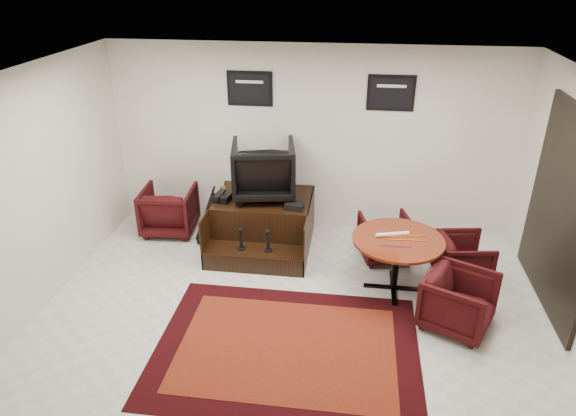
# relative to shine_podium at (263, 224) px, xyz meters

# --- Properties ---
(ground) EXTENTS (6.00, 6.00, 0.00)m
(ground) POSITION_rel_shine_podium_xyz_m (0.62, -1.79, -0.33)
(ground) COLOR beige
(ground) RESTS_ON ground
(room_shell) EXTENTS (6.02, 5.02, 2.81)m
(room_shell) POSITION_rel_shine_podium_xyz_m (1.03, -1.67, 1.45)
(room_shell) COLOR beige
(room_shell) RESTS_ON ground
(area_rug) EXTENTS (2.85, 2.14, 0.01)m
(area_rug) POSITION_rel_shine_podium_xyz_m (0.66, -2.23, -0.33)
(area_rug) COLOR black
(area_rug) RESTS_ON ground
(shine_podium) EXTENTS (1.40, 1.44, 0.72)m
(shine_podium) POSITION_rel_shine_podium_xyz_m (0.00, 0.00, 0.00)
(shine_podium) COLOR black
(shine_podium) RESTS_ON ground
(shine_chair) EXTENTS (1.00, 0.95, 0.89)m
(shine_chair) POSITION_rel_shine_podium_xyz_m (0.00, 0.15, 0.84)
(shine_chair) COLOR black
(shine_chair) RESTS_ON shine_podium
(shoes_pair) EXTENTS (0.26, 0.30, 0.10)m
(shoes_pair) POSITION_rel_shine_podium_xyz_m (-0.55, -0.09, 0.44)
(shoes_pair) COLOR black
(shoes_pair) RESTS_ON shine_podium
(polish_kit) EXTENTS (0.27, 0.20, 0.09)m
(polish_kit) POSITION_rel_shine_podium_xyz_m (0.49, -0.23, 0.43)
(polish_kit) COLOR black
(polish_kit) RESTS_ON shine_podium
(umbrella_black) EXTENTS (0.33, 0.12, 0.88)m
(umbrella_black) POSITION_rel_shine_podium_xyz_m (-0.79, -0.13, 0.10)
(umbrella_black) COLOR black
(umbrella_black) RESTS_ON ground
(umbrella_hooked) EXTENTS (0.35, 0.13, 0.95)m
(umbrella_hooked) POSITION_rel_shine_podium_xyz_m (-0.83, -0.03, 0.14)
(umbrella_hooked) COLOR black
(umbrella_hooked) RESTS_ON ground
(armchair_side) EXTENTS (0.82, 0.77, 0.79)m
(armchair_side) POSITION_rel_shine_podium_xyz_m (-1.50, 0.21, 0.06)
(armchair_side) COLOR black
(armchair_side) RESTS_ON ground
(meeting_table) EXTENTS (1.13, 1.13, 0.74)m
(meeting_table) POSITION_rel_shine_podium_xyz_m (1.86, -0.92, 0.32)
(meeting_table) COLOR #4F190B
(meeting_table) RESTS_ON ground
(table_chair_back) EXTENTS (0.80, 0.77, 0.68)m
(table_chair_back) POSITION_rel_shine_podium_xyz_m (1.77, -0.14, 0.01)
(table_chair_back) COLOR black
(table_chair_back) RESTS_ON ground
(table_chair_window) EXTENTS (0.70, 0.73, 0.66)m
(table_chair_window) POSITION_rel_shine_podium_xyz_m (2.75, -0.54, -0.00)
(table_chair_window) COLOR black
(table_chair_window) RESTS_ON ground
(table_chair_corner) EXTENTS (0.92, 0.95, 0.74)m
(table_chair_corner) POSITION_rel_shine_podium_xyz_m (2.54, -1.57, 0.04)
(table_chair_corner) COLOR black
(table_chair_corner) RESTS_ON ground
(paper_roll) EXTENTS (0.42, 0.16, 0.05)m
(paper_roll) POSITION_rel_shine_podium_xyz_m (1.79, -0.86, 0.43)
(paper_roll) COLOR silver
(paper_roll) RESTS_ON meeting_table
(table_clutter) EXTENTS (0.57, 0.35, 0.01)m
(table_clutter) POSITION_rel_shine_podium_xyz_m (1.93, -0.95, 0.41)
(table_clutter) COLOR #D7550B
(table_clutter) RESTS_ON meeting_table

